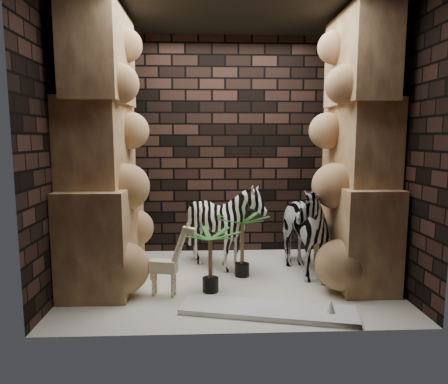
{
  "coord_description": "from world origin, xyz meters",
  "views": [
    {
      "loc": [
        -0.26,
        -4.42,
        1.62
      ],
      "look_at": [
        -0.06,
        0.15,
        1.0
      ],
      "focal_mm": 32.32,
      "sensor_mm": 36.0,
      "label": 1
    }
  ],
  "objects_px": {
    "surfboard": "(268,310)",
    "palm_front": "(242,245)",
    "palm_back": "(210,261)",
    "zebra_left": "(224,230)",
    "zebra_right": "(297,221)",
    "giraffe_toy": "(163,258)"
  },
  "relations": [
    {
      "from": "palm_front",
      "to": "palm_back",
      "type": "bearing_deg",
      "value": -128.77
    },
    {
      "from": "zebra_left",
      "to": "giraffe_toy",
      "type": "xyz_separation_m",
      "value": [
        -0.65,
        -0.82,
        -0.1
      ]
    },
    {
      "from": "zebra_right",
      "to": "palm_front",
      "type": "relative_size",
      "value": 1.74
    },
    {
      "from": "surfboard",
      "to": "zebra_left",
      "type": "bearing_deg",
      "value": 118.49
    },
    {
      "from": "palm_back",
      "to": "palm_front",
      "type": "bearing_deg",
      "value": 51.23
    },
    {
      "from": "palm_back",
      "to": "giraffe_toy",
      "type": "bearing_deg",
      "value": -168.22
    },
    {
      "from": "zebra_right",
      "to": "palm_back",
      "type": "xyz_separation_m",
      "value": [
        -1.03,
        -0.5,
        -0.31
      ]
    },
    {
      "from": "zebra_right",
      "to": "palm_front",
      "type": "height_order",
      "value": "zebra_right"
    },
    {
      "from": "palm_front",
      "to": "palm_back",
      "type": "relative_size",
      "value": 1.1
    },
    {
      "from": "palm_front",
      "to": "surfboard",
      "type": "height_order",
      "value": "palm_front"
    },
    {
      "from": "zebra_right",
      "to": "palm_back",
      "type": "relative_size",
      "value": 1.93
    },
    {
      "from": "zebra_left",
      "to": "palm_front",
      "type": "height_order",
      "value": "zebra_left"
    },
    {
      "from": "zebra_right",
      "to": "surfboard",
      "type": "distance_m",
      "value": 1.32
    },
    {
      "from": "surfboard",
      "to": "palm_front",
      "type": "bearing_deg",
      "value": 111.38
    },
    {
      "from": "palm_front",
      "to": "palm_back",
      "type": "height_order",
      "value": "palm_front"
    },
    {
      "from": "zebra_left",
      "to": "palm_front",
      "type": "xyz_separation_m",
      "value": [
        0.2,
        -0.25,
        -0.13
      ]
    },
    {
      "from": "palm_back",
      "to": "surfboard",
      "type": "relative_size",
      "value": 0.41
    },
    {
      "from": "surfboard",
      "to": "zebra_right",
      "type": "bearing_deg",
      "value": 77.6
    },
    {
      "from": "zebra_right",
      "to": "zebra_left",
      "type": "distance_m",
      "value": 0.89
    },
    {
      "from": "zebra_left",
      "to": "palm_front",
      "type": "bearing_deg",
      "value": -54.41
    },
    {
      "from": "palm_back",
      "to": "zebra_right",
      "type": "bearing_deg",
      "value": 26.03
    },
    {
      "from": "zebra_right",
      "to": "palm_back",
      "type": "distance_m",
      "value": 1.18
    }
  ]
}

